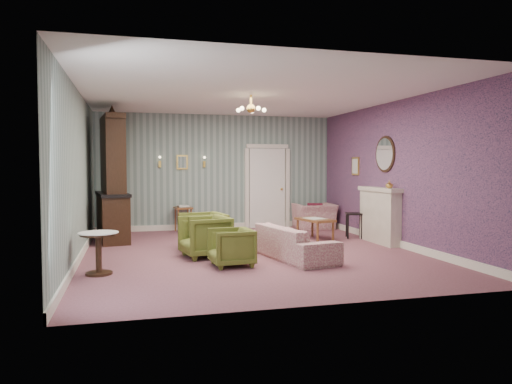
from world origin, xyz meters
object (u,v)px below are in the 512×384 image
object	(u,v)px
fireplace	(380,215)
coffee_table	(315,229)
side_table_black	(354,225)
sofa_chintz	(293,237)
wingback_chair	(314,212)
pedestal_table	(99,253)
olive_chair_a	(231,245)
olive_chair_c	(203,230)
dresser	(112,175)
olive_chair_b	(205,234)

from	to	relation	value
fireplace	coffee_table	size ratio (longest dim) A/B	1.55
side_table_black	sofa_chintz	bearing A→B (deg)	-138.02
wingback_chair	fireplace	size ratio (longest dim) A/B	0.70
sofa_chintz	fireplace	world-z (taller)	fireplace
sofa_chintz	pedestal_table	size ratio (longest dim) A/B	3.05
side_table_black	pedestal_table	size ratio (longest dim) A/B	0.89
wingback_chair	coffee_table	bearing A→B (deg)	70.63
fireplace	coffee_table	distance (m)	1.42
olive_chair_a	coffee_table	distance (m)	3.28
olive_chair_c	pedestal_table	bearing A→B (deg)	-56.98
olive_chair_a	dresser	xyz separation A→B (m)	(-1.93, 3.24, 1.08)
dresser	fireplace	bearing A→B (deg)	-25.79
olive_chair_a	olive_chair_b	size ratio (longest dim) A/B	0.83
dresser	pedestal_table	world-z (taller)	dresser
wingback_chair	dresser	bearing A→B (deg)	10.01
olive_chair_c	wingback_chair	distance (m)	4.02
olive_chair_b	wingback_chair	xyz separation A→B (m)	(3.28, 3.08, 0.03)
coffee_table	side_table_black	bearing A→B (deg)	-2.92
dresser	olive_chair_c	bearing A→B (deg)	-53.10
sofa_chintz	coffee_table	bearing A→B (deg)	-42.30
sofa_chintz	wingback_chair	size ratio (longest dim) A/B	1.96
olive_chair_b	fireplace	world-z (taller)	fireplace
sofa_chintz	coffee_table	distance (m)	2.24
olive_chair_a	fireplace	xyz separation A→B (m)	(3.46, 1.50, 0.25)
olive_chair_b	fireplace	xyz separation A→B (m)	(3.75, 0.63, 0.18)
olive_chair_c	olive_chair_a	bearing A→B (deg)	-0.67
wingback_chair	side_table_black	size ratio (longest dim) A/B	1.74
sofa_chintz	wingback_chair	xyz separation A→B (m)	(1.81, 3.57, 0.05)
dresser	fireplace	xyz separation A→B (m)	(5.39, -1.74, -0.84)
olive_chair_a	olive_chair_c	size ratio (longest dim) A/B	0.84
wingback_chair	fireplace	distance (m)	2.50
sofa_chintz	wingback_chair	world-z (taller)	wingback_chair
sofa_chintz	olive_chair_c	bearing A→B (deg)	39.87
olive_chair_a	coffee_table	bearing A→B (deg)	130.69
sofa_chintz	dresser	distance (m)	4.35
wingback_chair	pedestal_table	xyz separation A→B (m)	(-5.00, -4.05, -0.11)
fireplace	pedestal_table	xyz separation A→B (m)	(-5.48, -1.60, -0.26)
olive_chair_c	coffee_table	bearing A→B (deg)	97.32
sofa_chintz	dresser	size ratio (longest dim) A/B	0.68
olive_chair_a	side_table_black	distance (m)	3.95
olive_chair_c	sofa_chintz	distance (m)	1.81
olive_chair_b	pedestal_table	world-z (taller)	olive_chair_b
fireplace	pedestal_table	bearing A→B (deg)	-163.73
olive_chair_a	pedestal_table	distance (m)	2.02
dresser	pedestal_table	distance (m)	3.52
olive_chair_a	sofa_chintz	xyz separation A→B (m)	(1.18, 0.38, 0.04)
olive_chair_a	sofa_chintz	size ratio (longest dim) A/B	0.35
pedestal_table	fireplace	bearing A→B (deg)	16.27
fireplace	wingback_chair	bearing A→B (deg)	101.05
olive_chair_a	fireplace	world-z (taller)	fireplace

